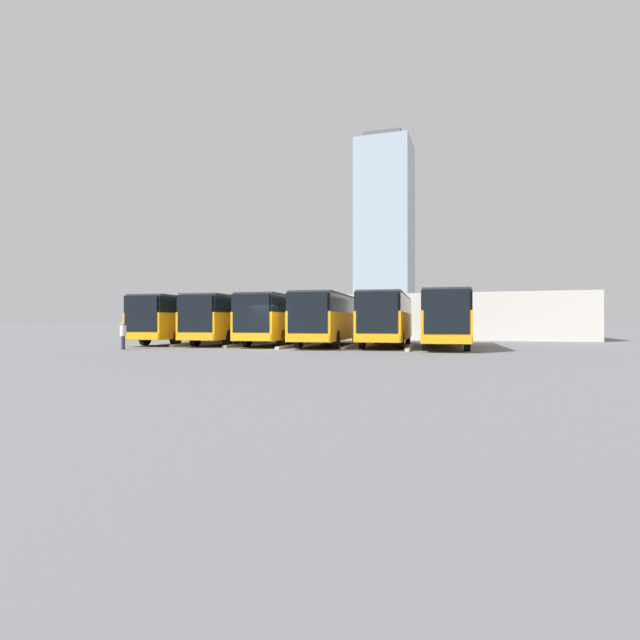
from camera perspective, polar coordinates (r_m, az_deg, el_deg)
The scene contains 15 objects.
ground_plane at distance 28.09m, azimuth -5.59°, elevation -3.38°, with size 600.00×600.00×0.00m, color slate.
bus_0 at distance 31.04m, azimuth 14.05°, elevation 0.30°, with size 3.55×11.81×3.28m.
curb_divider_0 at distance 29.56m, azimuth 10.29°, elevation -3.08°, with size 0.24×7.04×0.15m, color #B2B2AD.
bus_1 at distance 32.18m, azimuth 7.70°, elevation 0.28°, with size 3.55×11.81×3.28m.
curb_divider_1 at distance 30.93m, azimuth 3.80°, elevation -2.95°, with size 0.24×7.04×0.15m, color #B2B2AD.
bus_2 at distance 32.34m, azimuth 1.14°, elevation 0.27°, with size 3.55×11.81×3.28m.
curb_divider_2 at distance 31.34m, azimuth -2.97°, elevation -2.92°, with size 0.24×7.04×0.15m, color #B2B2AD.
bus_3 at distance 34.08m, azimuth -4.42°, elevation 0.25°, with size 3.55×11.81×3.28m.
curb_divider_3 at distance 33.31m, azimuth -8.45°, elevation -2.76°, with size 0.24×7.04×0.15m, color #B2B2AD.
bus_4 at distance 35.57m, azimuth -9.85°, elevation 0.23°, with size 3.55×11.81×3.28m.
curb_divider_4 at distance 35.03m, azimuth -13.80°, elevation -2.63°, with size 0.24×7.04×0.15m, color #B2B2AD.
bus_5 at distance 37.20m, azimuth -14.96°, elevation 0.21°, with size 3.55×11.81×3.28m.
pedestrian at distance 30.21m, azimuth -21.58°, elevation -1.56°, with size 0.46×0.46×1.55m.
station_building at distance 48.77m, azimuth 4.86°, elevation 0.37°, with size 40.08×11.42×4.03m.
office_tower at distance 186.47m, azimuth 7.43°, elevation 9.84°, with size 19.27×19.27×69.54m.
Camera 1 is at (-11.38, 25.63, 1.54)m, focal length 28.00 mm.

